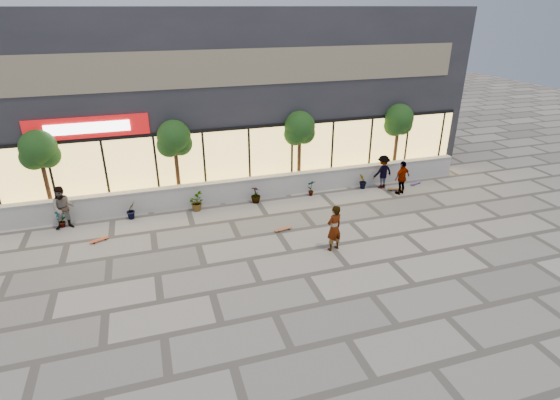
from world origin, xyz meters
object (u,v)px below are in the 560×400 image
object	(u,v)px
skateboard_right_near	(396,189)
skateboard_right_far	(416,183)
skater_left	(64,208)
skateboard_center	(283,229)
tree_mideast	(300,130)
skater_center	(334,228)
skateboard_left	(99,240)
tree_west	(39,152)
tree_east	(399,122)
skater_right_far	(383,172)
tree_midwest	(174,140)
skater_right_near	(402,178)

from	to	relation	value
skateboard_right_near	skateboard_right_far	distance (m)	1.51
skater_left	skateboard_center	bearing A→B (deg)	-22.60
skateboard_right_far	tree_mideast	bearing A→B (deg)	145.17
tree_mideast	skater_left	distance (m)	11.07
skater_center	skateboard_left	distance (m)	9.25
skater_center	skateboard_center	xyz separation A→B (m)	(-1.35, 2.03, -0.84)
tree_mideast	skateboard_right_far	size ratio (longest dim) A/B	5.41
tree_west	tree_east	bearing A→B (deg)	0.00
tree_mideast	skater_right_far	bearing A→B (deg)	-19.29
tree_east	skateboard_center	xyz separation A→B (m)	(-7.74, -4.32, -2.91)
tree_east	skater_center	size ratio (longest dim) A/B	2.14
skater_center	skateboard_right_near	xyz separation A→B (m)	(5.39, 4.40, -0.84)
tree_west	skater_right_far	size ratio (longest dim) A/B	2.28
tree_midwest	skateboard_center	distance (m)	6.42
skateboard_left	skater_right_near	bearing A→B (deg)	-21.88
skater_left	skateboard_left	distance (m)	2.26
skater_right_near	skateboard_right_far	size ratio (longest dim) A/B	2.35
tree_mideast	tree_east	xyz separation A→B (m)	(5.50, 0.00, 0.00)
skater_center	skater_right_far	world-z (taller)	skater_center
tree_west	tree_east	size ratio (longest dim) A/B	1.00
skater_center	skateboard_left	bearing A→B (deg)	-38.82
skater_left	skateboard_left	world-z (taller)	skater_left
tree_mideast	tree_west	bearing A→B (deg)	180.00
tree_west	tree_mideast	world-z (taller)	same
skater_right_near	skater_left	bearing A→B (deg)	-21.64
tree_mideast	skater_left	world-z (taller)	tree_mideast
skater_right_near	tree_east	bearing A→B (deg)	-130.62
tree_mideast	skateboard_left	xyz separation A→B (m)	(-9.46, -3.01, -2.91)
skateboard_left	skateboard_right_far	bearing A→B (deg)	-18.99
skater_left	skateboard_right_near	distance (m)	15.32
tree_east	skateboard_left	xyz separation A→B (m)	(-14.96, -3.01, -2.91)
skater_right_far	skater_right_near	bearing A→B (deg)	106.50
tree_west	skater_right_near	bearing A→B (deg)	-8.50
tree_west	skater_center	bearing A→B (deg)	-30.92
tree_mideast	skateboard_right_near	bearing A→B (deg)	-23.47
skater_left	skateboard_center	xyz separation A→B (m)	(8.55, -2.92, -0.86)
tree_mideast	skateboard_left	size ratio (longest dim) A/B	5.33
skateboard_left	skateboard_right_near	world-z (taller)	skateboard_right_near
tree_midwest	tree_mideast	distance (m)	6.00
skateboard_right_far	skater_right_near	bearing A→B (deg)	-169.98
skater_left	skater_right_near	size ratio (longest dim) A/B	1.10
skater_right_far	skateboard_center	world-z (taller)	skater_right_far
tree_midwest	tree_east	world-z (taller)	same
tree_west	tree_midwest	distance (m)	5.50
skater_left	skateboard_right_far	distance (m)	16.76
skateboard_left	tree_mideast	bearing A→B (deg)	-6.78
skateboard_right_near	skater_right_far	bearing A→B (deg)	144.39
tree_east	skateboard_right_near	bearing A→B (deg)	-117.10
tree_west	skater_right_near	xyz separation A→B (m)	(16.00, -2.39, -2.14)
skateboard_left	skateboard_right_near	size ratio (longest dim) A/B	0.89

